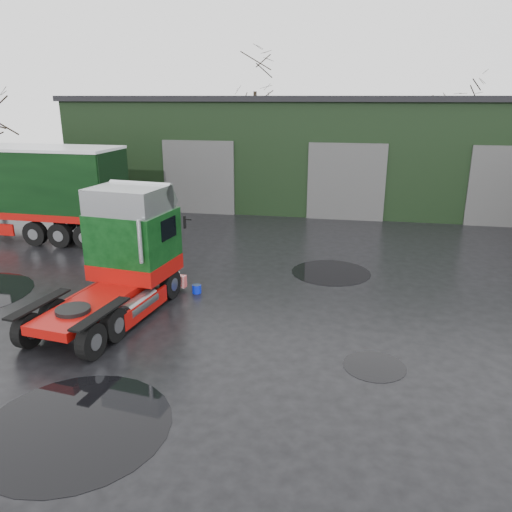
{
  "coord_description": "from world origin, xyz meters",
  "views": [
    {
      "loc": [
        2.35,
        -12.37,
        6.28
      ],
      "look_at": [
        -0.38,
        1.62,
        1.7
      ],
      "focal_mm": 35.0,
      "sensor_mm": 36.0,
      "label": 1
    }
  ],
  "objects_px": {
    "hero_tractor": "(102,260)",
    "tree_back_a": "(255,115)",
    "warehouse": "(349,148)",
    "tree_back_b": "(456,130)",
    "wash_bucket": "(197,289)"
  },
  "relations": [
    {
      "from": "hero_tractor",
      "to": "wash_bucket",
      "type": "bearing_deg",
      "value": 59.66
    },
    {
      "from": "tree_back_a",
      "to": "hero_tractor",
      "type": "bearing_deg",
      "value": -87.14
    },
    {
      "from": "warehouse",
      "to": "wash_bucket",
      "type": "bearing_deg",
      "value": -104.6
    },
    {
      "from": "hero_tractor",
      "to": "tree_back_a",
      "type": "relative_size",
      "value": 0.63
    },
    {
      "from": "hero_tractor",
      "to": "tree_back_b",
      "type": "xyz_separation_m",
      "value": [
        14.5,
        30.03,
        1.89
      ]
    },
    {
      "from": "warehouse",
      "to": "tree_back_a",
      "type": "distance_m",
      "value": 12.9
    },
    {
      "from": "wash_bucket",
      "to": "tree_back_b",
      "type": "height_order",
      "value": "tree_back_b"
    },
    {
      "from": "hero_tractor",
      "to": "wash_bucket",
      "type": "relative_size",
      "value": 19.99
    },
    {
      "from": "tree_back_a",
      "to": "warehouse",
      "type": "bearing_deg",
      "value": -51.34
    },
    {
      "from": "hero_tractor",
      "to": "tree_back_a",
      "type": "xyz_separation_m",
      "value": [
        -1.5,
        30.03,
        2.89
      ]
    },
    {
      "from": "warehouse",
      "to": "tree_back_b",
      "type": "relative_size",
      "value": 4.32
    },
    {
      "from": "warehouse",
      "to": "tree_back_a",
      "type": "relative_size",
      "value": 3.41
    },
    {
      "from": "hero_tractor",
      "to": "tree_back_a",
      "type": "distance_m",
      "value": 30.21
    },
    {
      "from": "tree_back_a",
      "to": "tree_back_b",
      "type": "xyz_separation_m",
      "value": [
        16.0,
        0.0,
        -1.0
      ]
    },
    {
      "from": "wash_bucket",
      "to": "tree_back_a",
      "type": "xyz_separation_m",
      "value": [
        -3.43,
        27.53,
        4.61
      ]
    }
  ]
}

